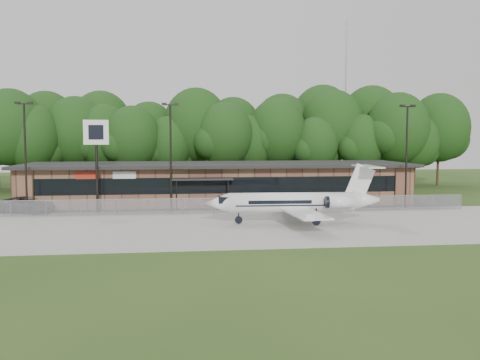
{
  "coord_description": "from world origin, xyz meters",
  "views": [
    {
      "loc": [
        -4.64,
        -33.63,
        6.97
      ],
      "look_at": [
        0.95,
        12.0,
        3.36
      ],
      "focal_mm": 40.0,
      "sensor_mm": 36.0,
      "label": 1
    }
  ],
  "objects": [
    {
      "name": "fence",
      "position": [
        0.0,
        15.0,
        0.78
      ],
      "size": [
        46.0,
        0.04,
        1.52
      ],
      "color": "gray",
      "rests_on": "ground"
    },
    {
      "name": "light_pole_left",
      "position": [
        -18.0,
        16.5,
        5.98
      ],
      "size": [
        1.55,
        0.3,
        10.23
      ],
      "color": "black",
      "rests_on": "ground"
    },
    {
      "name": "light_pole_mid",
      "position": [
        -5.0,
        16.5,
        5.98
      ],
      "size": [
        1.55,
        0.3,
        10.23
      ],
      "color": "black",
      "rests_on": "ground"
    },
    {
      "name": "apron",
      "position": [
        0.0,
        8.0,
        0.04
      ],
      "size": [
        64.0,
        18.0,
        0.08
      ],
      "primitive_type": "cube",
      "color": "#9E9B93",
      "rests_on": "ground"
    },
    {
      "name": "business_jet",
      "position": [
        5.18,
        8.32,
        1.74
      ],
      "size": [
        14.41,
        12.82,
        4.86
      ],
      "rotation": [
        0.0,
        0.0,
        -0.04
      ],
      "color": "white",
      "rests_on": "ground"
    },
    {
      "name": "suv",
      "position": [
        -18.43,
        17.76,
        0.77
      ],
      "size": [
        6.07,
        4.42,
        1.53
      ],
      "primitive_type": "imported",
      "rotation": [
        0.0,
        0.0,
        1.19
      ],
      "color": "#2C2C2E",
      "rests_on": "ground"
    },
    {
      "name": "parking_lot",
      "position": [
        0.0,
        19.5,
        0.03
      ],
      "size": [
        50.0,
        9.0,
        0.06
      ],
      "primitive_type": "cube",
      "color": "#383835",
      "rests_on": "ground"
    },
    {
      "name": "radio_mast",
      "position": [
        22.0,
        48.0,
        12.5
      ],
      "size": [
        0.2,
        0.2,
        25.0
      ],
      "primitive_type": "cylinder",
      "color": "gray",
      "rests_on": "ground"
    },
    {
      "name": "ground",
      "position": [
        0.0,
        0.0,
        0.0
      ],
      "size": [
        160.0,
        160.0,
        0.0
      ],
      "primitive_type": "plane",
      "color": "#284719",
      "rests_on": "ground"
    },
    {
      "name": "terminal",
      "position": [
        -0.0,
        23.94,
        2.18
      ],
      "size": [
        41.0,
        11.65,
        4.3
      ],
      "color": "brown",
      "rests_on": "ground"
    },
    {
      "name": "light_pole_right",
      "position": [
        18.0,
        16.5,
        5.98
      ],
      "size": [
        1.55,
        0.3,
        10.23
      ],
      "color": "black",
      "rests_on": "ground"
    },
    {
      "name": "treeline",
      "position": [
        0.0,
        42.0,
        7.5
      ],
      "size": [
        72.0,
        12.0,
        15.0
      ],
      "primitive_type": null,
      "color": "#1A3811",
      "rests_on": "ground"
    },
    {
      "name": "pole_sign",
      "position": [
        -11.79,
        16.79,
        6.61
      ],
      "size": [
        2.28,
        0.46,
        8.64
      ],
      "rotation": [
        0.0,
        0.0,
        0.09
      ],
      "color": "black",
      "rests_on": "ground"
    }
  ]
}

